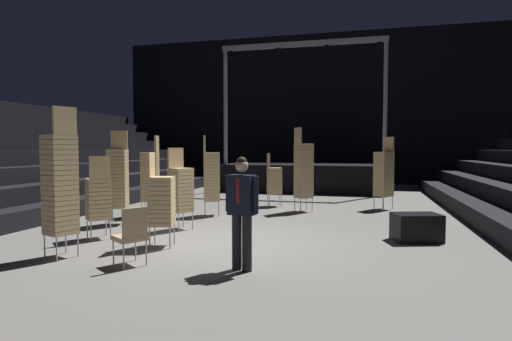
{
  "coord_description": "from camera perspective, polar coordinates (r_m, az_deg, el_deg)",
  "views": [
    {
      "loc": [
        2.48,
        -7.88,
        1.87
      ],
      "look_at": [
        0.28,
        0.69,
        1.4
      ],
      "focal_mm": 29.38,
      "sensor_mm": 36.0,
      "label": 1
    }
  ],
  "objects": [
    {
      "name": "chair_stack_rear_centre",
      "position": [
        10.81,
        -18.3,
        -0.92
      ],
      "size": [
        0.56,
        0.56,
        2.31
      ],
      "rotation": [
        0.0,
        0.0,
        3.47
      ],
      "color": "#B2B5BA",
      "rests_on": "ground_plane"
    },
    {
      "name": "chair_stack_rear_left",
      "position": [
        11.97,
        -14.19,
        -0.69
      ],
      "size": [
        0.54,
        0.54,
        2.22
      ],
      "rotation": [
        0.0,
        0.0,
        1.85
      ],
      "color": "#B2B5BA",
      "rests_on": "ground_plane"
    },
    {
      "name": "chair_stack_rear_right",
      "position": [
        9.23,
        -20.68,
        -3.44
      ],
      "size": [
        0.62,
        0.62,
        1.71
      ],
      "rotation": [
        0.0,
        0.0,
        0.82
      ],
      "color": "#B2B5BA",
      "rests_on": "ground_plane"
    },
    {
      "name": "chair_stack_front_left",
      "position": [
        13.5,
        2.47,
        -1.26
      ],
      "size": [
        0.57,
        0.57,
        1.71
      ],
      "rotation": [
        0.0,
        0.0,
        5.07
      ],
      "color": "#B2B5BA",
      "rests_on": "ground_plane"
    },
    {
      "name": "chair_stack_aisle_left",
      "position": [
        12.43,
        6.48,
        0.1
      ],
      "size": [
        0.61,
        0.61,
        2.48
      ],
      "rotation": [
        0.0,
        0.0,
        5.32
      ],
      "color": "#B2B5BA",
      "rests_on": "ground_plane"
    },
    {
      "name": "equipment_road_case",
      "position": [
        9.11,
        21.01,
        -7.24
      ],
      "size": [
        1.04,
        0.84,
        0.55
      ],
      "primitive_type": "cube",
      "rotation": [
        0.0,
        0.0,
        0.31
      ],
      "color": "black",
      "rests_on": "ground_plane"
    },
    {
      "name": "man_with_tie",
      "position": [
        6.38,
        -1.97,
        -4.9
      ],
      "size": [
        0.57,
        0.32,
        1.74
      ],
      "rotation": [
        0.0,
        0.0,
        2.9
      ],
      "color": "black",
      "rests_on": "ground_plane"
    },
    {
      "name": "chair_stack_mid_left",
      "position": [
        13.37,
        17.0,
        -0.35
      ],
      "size": [
        0.62,
        0.62,
        2.22
      ],
      "rotation": [
        0.0,
        0.0,
        2.35
      ],
      "color": "#B2B5BA",
      "rests_on": "ground_plane"
    },
    {
      "name": "chair_stack_mid_centre",
      "position": [
        8.17,
        -12.78,
        -3.85
      ],
      "size": [
        0.53,
        0.53,
        1.79
      ],
      "rotation": [
        0.0,
        0.0,
        4.95
      ],
      "color": "#B2B5BA",
      "rests_on": "ground_plane"
    },
    {
      "name": "loose_chair_near_man",
      "position": [
        6.98,
        -16.6,
        -8.12
      ],
      "size": [
        0.61,
        0.61,
        0.95
      ],
      "rotation": [
        0.0,
        0.0,
        0.98
      ],
      "color": "#B2B5BA",
      "rests_on": "ground_plane"
    },
    {
      "name": "chair_stack_mid_right",
      "position": [
        9.81,
        -10.25,
        -2.44
      ],
      "size": [
        0.6,
        0.6,
        1.88
      ],
      "rotation": [
        0.0,
        0.0,
        4.17
      ],
      "color": "#B2B5BA",
      "rests_on": "ground_plane"
    },
    {
      "name": "chair_stack_front_right",
      "position": [
        7.86,
        -25.13,
        -1.56
      ],
      "size": [
        0.57,
        0.57,
        2.56
      ],
      "rotation": [
        0.0,
        0.0,
        1.21
      ],
      "color": "#B2B5BA",
      "rests_on": "ground_plane"
    },
    {
      "name": "ground_plane",
      "position": [
        8.49,
        -3.03,
        -10.04
      ],
      "size": [
        22.0,
        30.0,
        0.1
      ],
      "primitive_type": "cube",
      "color": "slate"
    },
    {
      "name": "arena_end_wall",
      "position": [
        23.12,
        8.27,
        8.29
      ],
      "size": [
        22.0,
        0.3,
        8.0
      ],
      "primitive_type": "cube",
      "color": "black",
      "rests_on": "ground_plane"
    },
    {
      "name": "stage_riser",
      "position": [
        18.79,
        6.79,
        -0.65
      ],
      "size": [
        7.06,
        3.42,
        6.2
      ],
      "color": "black",
      "rests_on": "ground_plane"
    },
    {
      "name": "chair_stack_aisle_right",
      "position": [
        11.7,
        -6.08,
        -0.7
      ],
      "size": [
        0.57,
        0.57,
        2.22
      ],
      "rotation": [
        0.0,
        0.0,
        5.07
      ],
      "color": "#B2B5BA",
      "rests_on": "ground_plane"
    }
  ]
}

